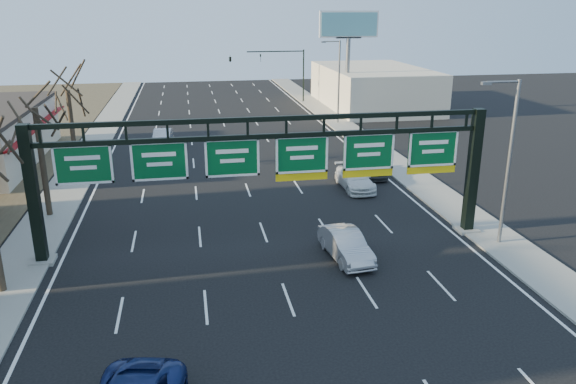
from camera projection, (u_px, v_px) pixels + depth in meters
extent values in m
plane|color=black|center=(297.00, 323.00, 23.33)|extent=(160.00, 160.00, 0.00)
cube|color=gray|center=(65.00, 191.00, 39.79)|extent=(3.00, 120.00, 0.12)
cube|color=gray|center=(407.00, 172.00, 44.16)|extent=(3.00, 120.00, 0.12)
cube|color=white|center=(245.00, 182.00, 41.99)|extent=(21.60, 120.00, 0.01)
cube|color=black|center=(33.00, 196.00, 27.66)|extent=(0.55, 0.55, 7.20)
cube|color=gray|center=(43.00, 261.00, 28.77)|extent=(1.20, 1.20, 0.20)
cube|color=black|center=(473.00, 172.00, 31.65)|extent=(0.55, 0.55, 7.20)
cube|color=gray|center=(466.00, 230.00, 32.76)|extent=(1.20, 1.20, 0.20)
cube|color=black|center=(267.00, 119.00, 28.57)|extent=(23.40, 0.25, 0.25)
cube|color=black|center=(267.00, 136.00, 28.85)|extent=(23.40, 0.25, 0.25)
cube|color=#054E23|center=(83.00, 164.00, 27.62)|extent=(2.80, 0.10, 2.00)
cube|color=#054E23|center=(159.00, 161.00, 28.24)|extent=(2.80, 0.10, 2.00)
cube|color=#054E23|center=(232.00, 158.00, 28.87)|extent=(2.80, 0.10, 2.00)
cube|color=#054E23|center=(302.00, 154.00, 29.49)|extent=(2.80, 0.10, 2.00)
cube|color=yellow|center=(302.00, 176.00, 29.88)|extent=(2.80, 0.10, 0.40)
cube|color=#054E23|center=(369.00, 151.00, 30.12)|extent=(2.80, 0.10, 2.00)
cube|color=yellow|center=(368.00, 173.00, 30.51)|extent=(2.80, 0.10, 0.40)
cube|color=#054E23|center=(433.00, 148.00, 30.75)|extent=(2.80, 0.10, 2.00)
cube|color=yellow|center=(431.00, 170.00, 31.13)|extent=(2.80, 0.10, 0.40)
cube|color=maroon|center=(36.00, 126.00, 46.65)|extent=(1.20, 18.00, 0.40)
cube|color=beige|center=(373.00, 87.00, 72.62)|extent=(12.00, 20.00, 5.00)
cylinder|color=black|center=(42.00, 162.00, 34.03)|extent=(0.36, 0.36, 6.84)
cylinder|color=black|center=(72.00, 130.00, 43.42)|extent=(0.36, 0.36, 6.46)
cylinder|color=slate|center=(509.00, 163.00, 29.62)|extent=(0.20, 0.20, 9.00)
cylinder|color=slate|center=(503.00, 79.00, 28.07)|extent=(1.80, 0.12, 0.12)
cube|color=slate|center=(487.00, 81.00, 27.94)|extent=(0.50, 0.22, 0.15)
cylinder|color=slate|center=(339.00, 82.00, 61.35)|extent=(0.20, 0.20, 9.00)
cylinder|color=slate|center=(332.00, 40.00, 59.81)|extent=(1.80, 0.12, 0.12)
cube|color=slate|center=(324.00, 41.00, 59.67)|extent=(0.50, 0.22, 0.15)
cylinder|color=slate|center=(347.00, 77.00, 66.47)|extent=(0.50, 0.50, 9.00)
cube|color=slate|center=(349.00, 38.00, 65.05)|extent=(3.00, 0.30, 0.20)
cube|color=white|center=(349.00, 24.00, 64.57)|extent=(7.00, 0.30, 3.00)
cube|color=#5499A9|center=(349.00, 24.00, 64.38)|extent=(6.60, 0.05, 2.60)
cylinder|color=black|center=(303.00, 76.00, 75.57)|extent=(0.18, 0.18, 7.00)
cylinder|color=black|center=(275.00, 51.00, 73.88)|extent=(7.60, 0.14, 0.14)
imported|color=black|center=(261.00, 58.00, 73.79)|extent=(0.20, 0.20, 1.00)
imported|color=black|center=(230.00, 58.00, 73.11)|extent=(0.54, 0.54, 1.62)
imported|color=#ADACB1|center=(346.00, 245.00, 29.07)|extent=(2.04, 4.66, 1.49)
imported|color=white|center=(355.00, 179.00, 40.28)|extent=(2.07, 4.95, 1.43)
imported|color=#404345|center=(371.00, 167.00, 43.16)|extent=(1.76, 4.23, 1.43)
imported|color=#B8B8BD|center=(163.00, 138.00, 52.69)|extent=(1.94, 4.65, 1.50)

